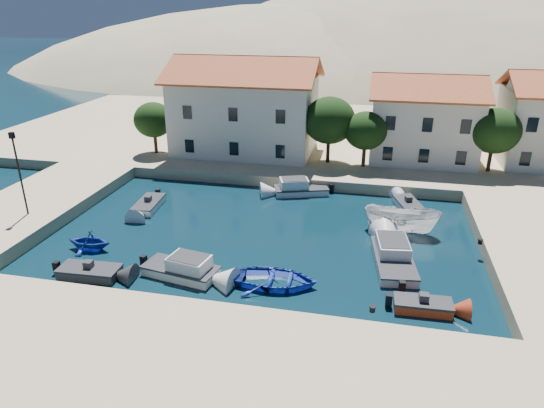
{
  "coord_description": "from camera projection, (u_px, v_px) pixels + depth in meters",
  "views": [
    {
      "loc": [
        7.42,
        -20.52,
        15.53
      ],
      "look_at": [
        0.45,
        11.39,
        2.0
      ],
      "focal_mm": 32.0,
      "sensor_mm": 36.0,
      "label": 1
    }
  ],
  "objects": [
    {
      "name": "ground",
      "position": [
        218.0,
        317.0,
        25.93
      ],
      "size": [
        400.0,
        400.0,
        0.0
      ],
      "primitive_type": "plane",
      "color": "black",
      "rests_on": "ground"
    },
    {
      "name": "motorboat_white_ne",
      "position": [
        408.0,
        205.0,
        39.63
      ],
      "size": [
        2.59,
        3.82,
        1.25
      ],
      "rotation": [
        0.0,
        0.0,
        1.87
      ],
      "color": "white",
      "rests_on": "ground"
    },
    {
      "name": "cabin_cruiser_north",
      "position": [
        301.0,
        189.0,
        42.62
      ],
      "size": [
        5.04,
        3.37,
        1.6
      ],
      "rotation": [
        0.0,
        0.0,
        3.47
      ],
      "color": "white",
      "rests_on": "ground"
    },
    {
      "name": "quay_west",
      "position": [
        30.0,
        208.0,
        38.51
      ],
      "size": [
        8.0,
        20.0,
        1.0
      ],
      "primitive_type": "cube",
      "color": "tan",
      "rests_on": "ground"
    },
    {
      "name": "cabin_cruiser_south",
      "position": [
        181.0,
        269.0,
        29.75
      ],
      "size": [
        4.94,
        2.77,
        1.6
      ],
      "rotation": [
        0.0,
        0.0,
        -0.18
      ],
      "color": "white",
      "rests_on": "ground"
    },
    {
      "name": "rowboat_south",
      "position": [
        275.0,
        285.0,
        28.92
      ],
      "size": [
        5.17,
        3.78,
        1.04
      ],
      "primitive_type": "imported",
      "rotation": [
        0.0,
        0.0,
        1.61
      ],
      "color": "#1C349A",
      "rests_on": "ground"
    },
    {
      "name": "trees",
      "position": [
        345.0,
        125.0,
        46.17
      ],
      "size": [
        37.3,
        5.3,
        6.45
      ],
      "color": "#382314",
      "rests_on": "quay_north"
    },
    {
      "name": "motorboat_white_west",
      "position": [
        149.0,
        205.0,
        39.68
      ],
      "size": [
        2.06,
        4.01,
        1.25
      ],
      "rotation": [
        0.0,
        0.0,
        -1.48
      ],
      "color": "white",
      "rests_on": "ground"
    },
    {
      "name": "lamppost",
      "position": [
        18.0,
        166.0,
        34.78
      ],
      "size": [
        0.35,
        0.25,
        6.22
      ],
      "color": "black",
      "rests_on": "quay_west"
    },
    {
      "name": "boat_east",
      "position": [
        400.0,
        231.0,
        35.69
      ],
      "size": [
        5.63,
        2.72,
        2.09
      ],
      "primitive_type": "imported",
      "rotation": [
        0.0,
        0.0,
        1.44
      ],
      "color": "white",
      "rests_on": "ground"
    },
    {
      "name": "quay_north",
      "position": [
        330.0,
        136.0,
        59.65
      ],
      "size": [
        80.0,
        36.0,
        1.0
      ],
      "primitive_type": "cube",
      "color": "tan",
      "rests_on": "ground"
    },
    {
      "name": "building_mid",
      "position": [
        424.0,
        117.0,
        47.74
      ],
      "size": [
        10.5,
        8.4,
        8.3
      ],
      "color": "white",
      "rests_on": "quay_north"
    },
    {
      "name": "rowboat_west",
      "position": [
        90.0,
        249.0,
        33.12
      ],
      "size": [
        3.05,
        2.65,
        1.57
      ],
      "primitive_type": "imported",
      "rotation": [
        0.0,
        0.0,
        -1.55
      ],
      "color": "#1C349A",
      "rests_on": "ground"
    },
    {
      "name": "hills",
      "position": [
        420.0,
        147.0,
        142.4
      ],
      "size": [
        254.0,
        176.0,
        99.0
      ],
      "color": "gray",
      "rests_on": "ground"
    },
    {
      "name": "cabin_cruiser_east",
      "position": [
        394.0,
        258.0,
        30.96
      ],
      "size": [
        3.05,
        5.99,
        1.6
      ],
      "rotation": [
        0.0,
        0.0,
        1.7
      ],
      "color": "white",
      "rests_on": "ground"
    },
    {
      "name": "building_left",
      "position": [
        245.0,
        104.0,
        50.12
      ],
      "size": [
        14.7,
        9.45,
        9.7
      ],
      "color": "white",
      "rests_on": "quay_north"
    },
    {
      "name": "bollards",
      "position": [
        284.0,
        268.0,
        28.43
      ],
      "size": [
        29.36,
        9.56,
        0.3
      ],
      "color": "black",
      "rests_on": "ground"
    },
    {
      "name": "quay_south",
      "position": [
        173.0,
        391.0,
        20.32
      ],
      "size": [
        52.0,
        12.0,
        1.0
      ],
      "primitive_type": "cube",
      "color": "tan",
      "rests_on": "ground"
    },
    {
      "name": "motorboat_red_se",
      "position": [
        423.0,
        306.0,
        26.4
      ],
      "size": [
        3.16,
        1.5,
        1.25
      ],
      "rotation": [
        0.0,
        0.0,
        0.03
      ],
      "color": "#982F16",
      "rests_on": "ground"
    },
    {
      "name": "motorboat_grey_sw",
      "position": [
        90.0,
        272.0,
        29.72
      ],
      "size": [
        3.81,
        1.83,
        1.25
      ],
      "rotation": [
        0.0,
        0.0,
        0.05
      ],
      "color": "#2C2D31",
      "rests_on": "ground"
    }
  ]
}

